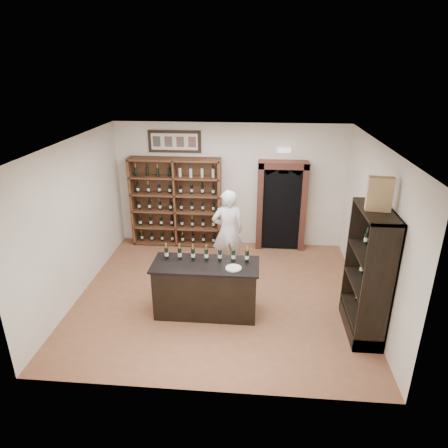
{
  "coord_description": "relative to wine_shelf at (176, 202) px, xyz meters",
  "views": [
    {
      "loc": [
        0.66,
        -6.75,
        4.28
      ],
      "look_at": [
        0.05,
        0.3,
        1.4
      ],
      "focal_mm": 32.0,
      "sensor_mm": 36.0,
      "label": 1
    }
  ],
  "objects": [
    {
      "name": "floor",
      "position": [
        1.3,
        -2.33,
        -1.1
      ],
      "size": [
        5.5,
        5.5,
        0.0
      ],
      "primitive_type": "plane",
      "color": "#905839",
      "rests_on": "ground"
    },
    {
      "name": "ceiling",
      "position": [
        1.3,
        -2.33,
        1.9
      ],
      "size": [
        5.5,
        5.5,
        0.0
      ],
      "primitive_type": "plane",
      "rotation": [
        3.14,
        0.0,
        0.0
      ],
      "color": "white",
      "rests_on": "wall_back"
    },
    {
      "name": "wall_back",
      "position": [
        1.3,
        0.17,
        0.4
      ],
      "size": [
        5.5,
        0.04,
        3.0
      ],
      "primitive_type": "cube",
      "color": "white",
      "rests_on": "ground"
    },
    {
      "name": "wall_left",
      "position": [
        -1.45,
        -2.33,
        0.4
      ],
      "size": [
        0.04,
        5.0,
        3.0
      ],
      "primitive_type": "cube",
      "color": "white",
      "rests_on": "ground"
    },
    {
      "name": "wall_right",
      "position": [
        4.05,
        -2.33,
        0.4
      ],
      "size": [
        0.04,
        5.0,
        3.0
      ],
      "primitive_type": "cube",
      "color": "white",
      "rests_on": "ground"
    },
    {
      "name": "wine_shelf",
      "position": [
        0.0,
        0.0,
        0.0
      ],
      "size": [
        2.2,
        0.38,
        2.2
      ],
      "color": "brown",
      "rests_on": "ground"
    },
    {
      "name": "framed_picture",
      "position": [
        0.0,
        0.14,
        1.45
      ],
      "size": [
        1.25,
        0.04,
        0.52
      ],
      "primitive_type": "cube",
      "color": "black",
      "rests_on": "wall_back"
    },
    {
      "name": "arched_doorway",
      "position": [
        2.55,
        -0.0,
        0.04
      ],
      "size": [
        1.17,
        0.35,
        2.17
      ],
      "color": "black",
      "rests_on": "ground"
    },
    {
      "name": "emergency_light",
      "position": [
        2.55,
        0.09,
        1.3
      ],
      "size": [
        0.3,
        0.1,
        0.1
      ],
      "primitive_type": "cube",
      "color": "white",
      "rests_on": "wall_back"
    },
    {
      "name": "tasting_counter",
      "position": [
        1.1,
        -2.93,
        -0.61
      ],
      "size": [
        1.88,
        0.78,
        1.0
      ],
      "color": "black",
      "rests_on": "ground"
    },
    {
      "name": "counter_bottle_0",
      "position": [
        0.38,
        -2.79,
        0.01
      ],
      "size": [
        0.07,
        0.07,
        0.3
      ],
      "color": "black",
      "rests_on": "tasting_counter"
    },
    {
      "name": "counter_bottle_1",
      "position": [
        0.62,
        -2.79,
        0.01
      ],
      "size": [
        0.07,
        0.07,
        0.3
      ],
      "color": "black",
      "rests_on": "tasting_counter"
    },
    {
      "name": "counter_bottle_2",
      "position": [
        0.86,
        -2.79,
        0.01
      ],
      "size": [
        0.07,
        0.07,
        0.3
      ],
      "color": "black",
      "rests_on": "tasting_counter"
    },
    {
      "name": "counter_bottle_3",
      "position": [
        1.1,
        -2.79,
        0.01
      ],
      "size": [
        0.07,
        0.07,
        0.3
      ],
      "color": "black",
      "rests_on": "tasting_counter"
    },
    {
      "name": "counter_bottle_4",
      "position": [
        1.34,
        -2.79,
        0.01
      ],
      "size": [
        0.07,
        0.07,
        0.3
      ],
      "color": "black",
      "rests_on": "tasting_counter"
    },
    {
      "name": "counter_bottle_5",
      "position": [
        1.58,
        -2.79,
        0.01
      ],
      "size": [
        0.07,
        0.07,
        0.3
      ],
      "color": "black",
      "rests_on": "tasting_counter"
    },
    {
      "name": "counter_bottle_6",
      "position": [
        1.82,
        -2.79,
        0.01
      ],
      "size": [
        0.07,
        0.07,
        0.3
      ],
      "color": "black",
      "rests_on": "tasting_counter"
    },
    {
      "name": "side_cabinet",
      "position": [
        3.82,
        -3.23,
        -0.35
      ],
      "size": [
        0.48,
        1.2,
        2.2
      ],
      "color": "black",
      "rests_on": "ground"
    },
    {
      "name": "shopkeeper",
      "position": [
        1.37,
        -1.31,
        -0.17
      ],
      "size": [
        0.76,
        0.59,
        1.85
      ],
      "primitive_type": "imported",
      "rotation": [
        0.0,
        0.0,
        3.38
      ],
      "color": "white",
      "rests_on": "ground"
    },
    {
      "name": "plate",
      "position": [
        1.6,
        -3.07,
        -0.09
      ],
      "size": [
        0.28,
        0.28,
        0.02
      ],
      "primitive_type": "cylinder",
      "color": "beige",
      "rests_on": "tasting_counter"
    },
    {
      "name": "wine_crate",
      "position": [
        3.78,
        -3.25,
        1.36
      ],
      "size": [
        0.38,
        0.2,
        0.52
      ],
      "primitive_type": "cube",
      "rotation": [
        0.0,
        0.0,
        -0.14
      ],
      "color": "tan",
      "rests_on": "side_cabinet"
    }
  ]
}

